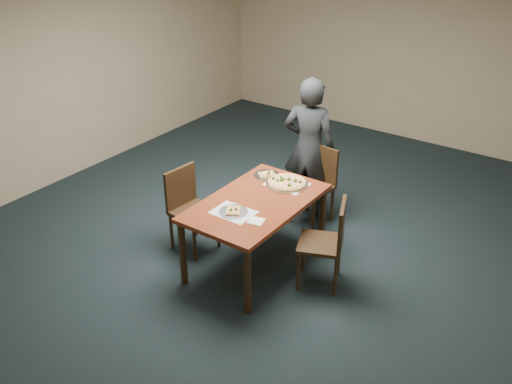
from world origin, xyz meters
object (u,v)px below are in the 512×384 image
Objects in this scene: chair_right at (329,239)px; diner at (309,148)px; dining_table at (256,209)px; chair_far at (316,180)px; slice_plate_far at (267,175)px; chair_left at (188,204)px; pizza_pan at (287,182)px; slice_plate_near at (233,211)px.

diner is at bearing -164.05° from chair_right.
chair_far is (0.04, 1.15, -0.14)m from dining_table.
chair_left is at bearing -130.66° from slice_plate_far.
diner is 0.80m from pizza_pan.
chair_far is at bearing 91.62° from pizza_pan.
chair_far is 3.25× the size of slice_plate_far.
pizza_pan is at bearing -138.99° from chair_right.
chair_left is 2.05× the size of pizza_pan.
chair_right reaches higher than pizza_pan.
chair_left is at bearing 166.13° from slice_plate_near.
chair_left is 0.90m from slice_plate_far.
chair_far is 2.05× the size of pizza_pan.
dining_table is 1.65× the size of chair_left.
chair_right reaches higher than slice_plate_near.
chair_far is at bearing 86.80° from slice_plate_near.
slice_plate_near is at bearing -84.95° from chair_far.
chair_far is 0.72m from slice_plate_far.
diner is (-0.13, 1.26, 0.19)m from dining_table.
slice_plate_near is at bearing -97.95° from dining_table.
dining_table is 1.65× the size of chair_right.
chair_far is 1.49m from slice_plate_near.
chair_left is 0.81m from slice_plate_near.
dining_table is at bearing -102.99° from chair_right.
diner reaches higher than chair_left.
slice_plate_near is (-0.10, -0.80, -0.01)m from pizza_pan.
chair_far and chair_left have the same top height.
dining_table is 1.28m from diner.
dining_table is 1.65× the size of chair_far.
dining_table is 0.82m from chair_left.
dining_table is 0.59m from slice_plate_far.
chair_left is 3.25× the size of slice_plate_near.
diner is at bearing 103.77° from pizza_pan.
pizza_pan reaches higher than dining_table.
diner is at bearing 82.50° from slice_plate_far.
chair_far is 3.25× the size of slice_plate_near.
slice_plate_far is (-1.00, 0.40, 0.25)m from chair_right.
slice_plate_far is at bearing 113.36° from dining_table.
chair_right is 0.83m from pizza_pan.
slice_plate_near is (0.75, -0.19, 0.25)m from chair_left.
dining_table is 0.33m from slice_plate_near.
slice_plate_far is at bearing -134.51° from chair_right.
dining_table is at bearing -75.32° from chair_left.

